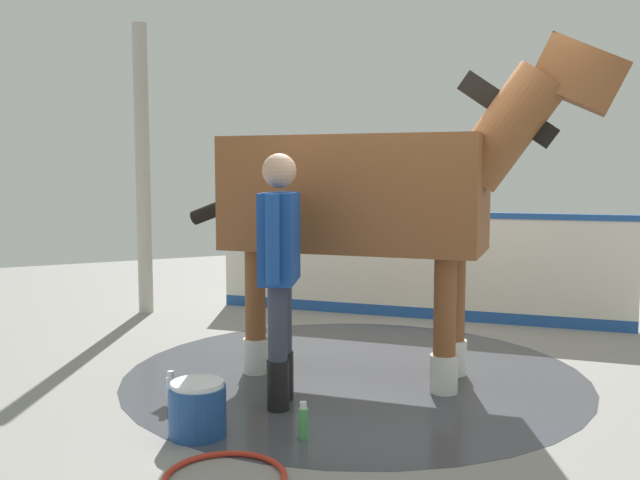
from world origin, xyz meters
TOP-DOWN VIEW (x-y plane):
  - ground_plane at (0.00, 0.00)m, footprint 16.00×16.00m
  - wet_patch at (0.19, 0.29)m, footprint 3.58×3.58m
  - barrier_wall at (1.75, -1.31)m, footprint 3.26×3.20m
  - roof_post_far at (3.32, 1.23)m, footprint 0.16×0.16m
  - horse at (0.10, 0.20)m, footprint 2.52×2.47m
  - handler at (-0.22, 1.09)m, footprint 0.60×0.44m
  - wash_bucket at (-0.52, 1.75)m, footprint 0.34×0.34m
  - bottle_shampoo at (0.07, 1.77)m, footprint 0.06×0.06m
  - bottle_spray at (-0.84, 1.21)m, footprint 0.06×0.06m
  - hose_coil at (-1.18, 1.81)m, footprint 0.64×0.64m

SIDE VIEW (x-z plane):
  - ground_plane at x=0.00m, z-range -0.02..0.00m
  - wet_patch at x=0.19m, z-range 0.00..0.00m
  - hose_coil at x=-1.18m, z-range 0.00..0.03m
  - bottle_spray at x=-0.84m, z-range -0.01..0.22m
  - bottle_shampoo at x=0.07m, z-range -0.01..0.23m
  - wash_bucket at x=-0.52m, z-range 0.00..0.33m
  - barrier_wall at x=1.75m, z-range -0.04..1.12m
  - handler at x=-0.22m, z-range 0.13..1.83m
  - horse at x=0.10m, z-range 0.13..2.65m
  - roof_post_far at x=3.32m, z-range 0.00..3.19m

